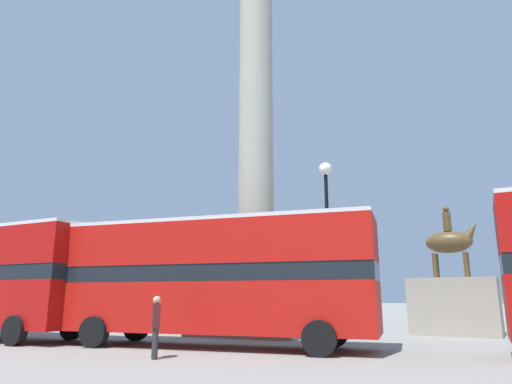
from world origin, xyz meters
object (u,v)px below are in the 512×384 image
Objects in this scene: monument_column at (256,133)px; bus_a at (215,276)px; equestrian_statue at (455,300)px; pedestrian_near_lamp at (156,324)px; street_lamp at (327,225)px.

bus_a is (0.68, -5.57, -7.15)m from monument_column.
equestrian_statue is 3.44× the size of pedestrian_near_lamp.
monument_column reaches higher than pedestrian_near_lamp.
equestrian_statue is (7.68, 8.39, -0.82)m from bus_a.
equestrian_statue is 0.84× the size of street_lamp.
street_lamp reaches higher than equestrian_statue.
street_lamp is (-4.41, -5.35, 2.82)m from equestrian_statue.
street_lamp is (3.27, 3.04, 2.00)m from bus_a.
bus_a is 1.59× the size of street_lamp.
equestrian_statue reaches higher than bus_a.
pedestrian_near_lamp is at bearing -87.15° from monument_column.
street_lamp is at bearing 39.65° from bus_a.
equestrian_statue is at bearing 50.50° from street_lamp.
pedestrian_near_lamp is at bearing -115.99° from equestrian_statue.
street_lamp reaches higher than pedestrian_near_lamp.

